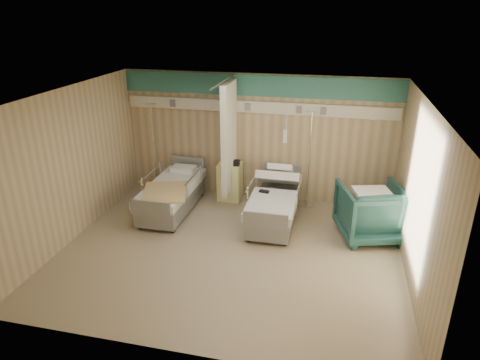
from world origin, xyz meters
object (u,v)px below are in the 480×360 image
bedside_cabinet (230,181)px  iv_stand_right (307,187)px  bed_right (274,208)px  iv_stand_left (156,174)px  bed_left (172,198)px  visitor_armchair (371,212)px

bedside_cabinet → iv_stand_right: 1.73m
bedside_cabinet → iv_stand_right: bearing=1.9°
bed_right → iv_stand_left: iv_stand_left is taller
bedside_cabinet → bed_left: bearing=-139.4°
bed_left → bed_right: bearing=0.0°
bed_left → iv_stand_right: size_ratio=1.02×
bed_left → iv_stand_right: iv_stand_right is taller
bed_left → bedside_cabinet: size_ratio=2.54×
bed_left → bedside_cabinet: bedside_cabinet is taller
visitor_armchair → iv_stand_right: iv_stand_right is taller
bed_left → iv_stand_right: 2.94m
bedside_cabinet → iv_stand_left: (-1.79, 0.01, 0.01)m
bed_right → bedside_cabinet: (-1.15, 0.90, 0.11)m
bedside_cabinet → visitor_armchair: 3.19m
bed_right → iv_stand_left: bearing=162.8°
bed_left → visitor_armchair: bearing=-2.6°
bedside_cabinet → iv_stand_left: bearing=179.7°
bed_left → visitor_armchair: visitor_armchair is taller
bed_left → iv_stand_left: (-0.74, 0.91, 0.12)m
bed_left → bedside_cabinet: bearing=40.6°
visitor_armchair → iv_stand_left: 4.92m
bed_right → iv_stand_left: 3.08m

